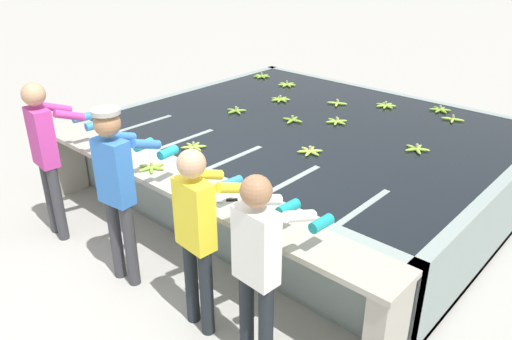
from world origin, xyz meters
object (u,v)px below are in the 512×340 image
(knife_0, at_px, (240,200))
(banana_bunch_floating_5, at_px, (453,119))
(banana_bunch_floating_8, at_px, (417,149))
(banana_bunch_floating_12, at_px, (337,103))
(worker_0, at_px, (47,147))
(banana_bunch_floating_0, at_px, (310,151))
(banana_bunch_floating_9, at_px, (280,99))
(worker_2, at_px, (199,226))
(banana_bunch_floating_1, at_px, (337,121))
(banana_bunch_floating_6, at_px, (194,147))
(worker_3, at_px, (260,258))
(banana_bunch_floating_2, at_px, (386,105))
(banana_bunch_ledge_0, at_px, (152,167))
(banana_bunch_floating_3, at_px, (262,76))
(banana_bunch_floating_10, at_px, (287,84))
(worker_1, at_px, (118,181))
(banana_bunch_floating_4, at_px, (292,120))
(banana_bunch_floating_11, at_px, (236,111))
(banana_bunch_floating_7, at_px, (440,110))
(knife_1, at_px, (200,196))

(knife_0, bearing_deg, banana_bunch_floating_5, 80.91)
(banana_bunch_floating_8, relative_size, banana_bunch_floating_12, 1.03)
(worker_0, bearing_deg, banana_bunch_floating_12, 72.48)
(banana_bunch_floating_0, distance_m, banana_bunch_floating_12, 1.76)
(banana_bunch_floating_0, distance_m, banana_bunch_floating_9, 1.87)
(worker_2, relative_size, banana_bunch_floating_12, 5.99)
(knife_0, bearing_deg, banana_bunch_floating_8, 73.27)
(banana_bunch_floating_1, xyz_separation_m, banana_bunch_floating_6, (-0.69, -1.73, 0.00))
(banana_bunch_floating_6, bearing_deg, worker_3, -29.75)
(banana_bunch_floating_2, bearing_deg, banana_bunch_floating_5, 3.91)
(worker_2, relative_size, banana_bunch_ledge_0, 5.67)
(banana_bunch_floating_9, distance_m, banana_bunch_ledge_0, 2.66)
(banana_bunch_floating_12, height_order, knife_0, banana_bunch_floating_12)
(banana_bunch_floating_5, xyz_separation_m, banana_bunch_ledge_0, (-1.63, -3.41, 0.00))
(banana_bunch_floating_3, height_order, banana_bunch_floating_10, same)
(banana_bunch_floating_5, distance_m, banana_bunch_floating_10, 2.55)
(worker_1, distance_m, banana_bunch_ledge_0, 0.62)
(knife_0, bearing_deg, banana_bunch_floating_0, 98.35)
(banana_bunch_floating_4, distance_m, banana_bunch_floating_11, 0.80)
(banana_bunch_floating_8, height_order, banana_bunch_floating_9, same)
(worker_3, height_order, banana_bunch_floating_3, worker_3)
(worker_2, xyz_separation_m, banana_bunch_floating_9, (-1.76, 3.10, -0.06))
(banana_bunch_floating_1, height_order, knife_0, banana_bunch_floating_1)
(worker_3, xyz_separation_m, banana_bunch_floating_10, (-2.80, 3.76, -0.06))
(worker_1, relative_size, banana_bunch_floating_3, 6.04)
(banana_bunch_floating_5, bearing_deg, banana_bunch_floating_6, -121.80)
(banana_bunch_floating_10, distance_m, banana_bunch_floating_11, 1.47)
(banana_bunch_floating_9, height_order, banana_bunch_floating_11, same)
(banana_bunch_floating_7, xyz_separation_m, banana_bunch_floating_11, (-1.97, -1.84, 0.00))
(banana_bunch_floating_3, distance_m, banana_bunch_floating_12, 1.78)
(worker_1, xyz_separation_m, worker_3, (1.61, 0.05, -0.08))
(banana_bunch_ledge_0, bearing_deg, banana_bunch_floating_4, 85.55)
(banana_bunch_floating_2, xyz_separation_m, banana_bunch_ledge_0, (-0.73, -3.35, 0.00))
(banana_bunch_floating_2, bearing_deg, worker_2, -82.27)
(banana_bunch_floating_8, bearing_deg, banana_bunch_floating_1, 172.01)
(worker_0, bearing_deg, banana_bunch_floating_3, 98.66)
(worker_0, bearing_deg, banana_bunch_floating_11, 82.33)
(banana_bunch_floating_10, xyz_separation_m, knife_1, (1.72, -3.34, -0.01))
(banana_bunch_floating_1, xyz_separation_m, banana_bunch_floating_4, (-0.44, -0.33, 0.00))
(banana_bunch_floating_9, relative_size, banana_bunch_floating_11, 1.02)
(worker_1, height_order, banana_bunch_floating_3, worker_1)
(worker_1, bearing_deg, banana_bunch_floating_4, 92.25)
(banana_bunch_floating_4, xyz_separation_m, banana_bunch_floating_7, (1.19, 1.63, -0.00))
(worker_0, relative_size, banana_bunch_floating_2, 6.08)
(banana_bunch_floating_6, bearing_deg, banana_bunch_floating_8, 40.81)
(worker_0, height_order, banana_bunch_floating_12, worker_0)
(banana_bunch_floating_1, distance_m, banana_bunch_floating_7, 1.50)
(worker_3, distance_m, banana_bunch_floating_5, 3.91)
(worker_1, xyz_separation_m, banana_bunch_floating_6, (-0.36, 1.18, -0.14))
(banana_bunch_floating_11, bearing_deg, banana_bunch_floating_10, 102.06)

